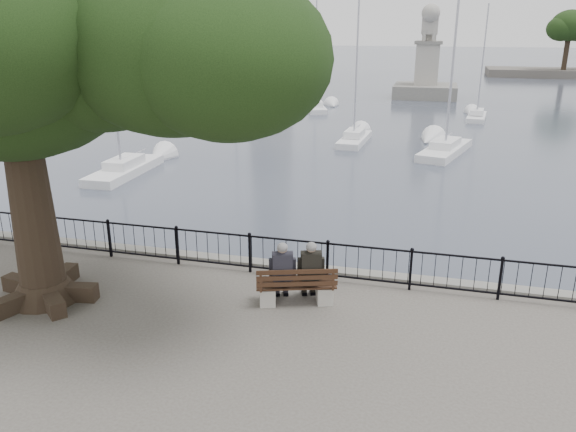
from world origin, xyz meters
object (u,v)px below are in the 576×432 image
(person_right, at_px, (310,273))
(lion_monument, at_px, (426,74))
(bench, at_px, (296,290))
(person_left, at_px, (282,274))
(tree, at_px, (46,33))

(person_right, height_order, lion_monument, lion_monument)
(bench, height_order, lion_monument, lion_monument)
(person_left, bearing_deg, bench, -0.04)
(lion_monument, bearing_deg, person_right, -91.38)
(bench, bearing_deg, tree, -167.14)
(person_right, xyz_separation_m, tree, (-5.10, -1.30, 5.16))
(person_left, relative_size, person_right, 1.00)
(tree, bearing_deg, person_left, 13.76)
(bench, bearing_deg, person_left, 179.96)
(bench, xyz_separation_m, tree, (-4.83, -1.10, 5.52))
(person_left, height_order, lion_monument, lion_monument)
(bench, relative_size, tree, 0.17)
(person_right, bearing_deg, tree, -165.69)
(person_left, distance_m, tree, 6.94)
(tree, bearing_deg, bench, 12.86)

